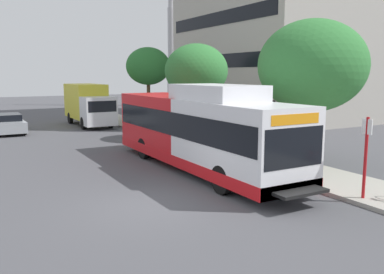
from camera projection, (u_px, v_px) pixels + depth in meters
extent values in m
plane|color=#4C4C51|center=(85.00, 159.00, 19.63)|extent=(120.00, 120.00, 0.00)
cube|color=#A8A399|center=(228.00, 151.00, 21.31)|extent=(3.00, 56.00, 0.14)
cube|color=white|center=(238.00, 140.00, 14.84)|extent=(2.54, 5.80, 2.73)
cube|color=red|center=(168.00, 123.00, 19.82)|extent=(2.54, 5.80, 2.73)
cube|color=red|center=(198.00, 157.00, 17.51)|extent=(2.57, 11.60, 0.44)
cube|color=black|center=(198.00, 122.00, 17.27)|extent=(2.58, 11.25, 0.96)
cube|color=black|center=(294.00, 148.00, 12.35)|extent=(2.34, 0.10, 1.24)
cube|color=orange|center=(295.00, 119.00, 12.21)|extent=(1.90, 0.08, 0.32)
cube|color=white|center=(217.00, 92.00, 15.83)|extent=(2.16, 4.06, 0.60)
cube|color=black|center=(301.00, 192.00, 12.22)|extent=(1.78, 0.60, 0.10)
cylinder|color=black|center=(222.00, 180.00, 13.87)|extent=(0.30, 1.00, 1.00)
cylinder|color=black|center=(274.00, 172.00, 14.97)|extent=(0.30, 1.00, 1.00)
cylinder|color=black|center=(144.00, 148.00, 19.70)|extent=(0.30, 1.00, 1.00)
cylinder|color=black|center=(185.00, 144.00, 20.81)|extent=(0.30, 1.00, 1.00)
cylinder|color=red|center=(365.00, 158.00, 12.84)|extent=(0.10, 0.10, 2.60)
cube|color=white|center=(367.00, 127.00, 12.68)|extent=(0.04, 0.36, 0.48)
cylinder|color=#4C3823|center=(309.00, 135.00, 17.84)|extent=(0.28, 0.28, 2.53)
ellipsoid|color=#337A38|center=(312.00, 66.00, 17.38)|extent=(4.62, 4.62, 3.92)
cylinder|color=#4C3823|center=(196.00, 116.00, 25.27)|extent=(0.28, 0.28, 2.67)
ellipsoid|color=#337A38|center=(196.00, 71.00, 24.84)|extent=(3.85, 3.85, 3.28)
cylinder|color=#4C3823|center=(149.00, 103.00, 32.60)|extent=(0.28, 0.28, 3.23)
ellipsoid|color=#286B2D|center=(148.00, 66.00, 32.15)|extent=(3.47, 3.47, 2.95)
cube|color=#93999E|center=(9.00, 125.00, 28.21)|extent=(1.80, 4.50, 0.70)
cube|color=black|center=(9.00, 118.00, 28.22)|extent=(1.48, 2.34, 0.56)
cylinder|color=black|center=(25.00, 130.00, 27.47)|extent=(0.20, 0.64, 0.64)
cylinder|color=black|center=(19.00, 126.00, 29.79)|extent=(0.20, 0.64, 0.64)
cube|color=silver|center=(99.00, 111.00, 30.10)|extent=(2.30, 2.00, 2.10)
cube|color=yellow|center=(86.00, 101.00, 33.02)|extent=(2.30, 5.00, 2.70)
cube|color=black|center=(102.00, 107.00, 29.20)|extent=(2.07, 0.08, 0.80)
cylinder|color=black|center=(84.00, 123.00, 30.11)|extent=(0.26, 0.92, 0.92)
cylinder|color=black|center=(110.00, 122.00, 31.11)|extent=(0.26, 0.92, 0.92)
cylinder|color=black|center=(70.00, 118.00, 33.67)|extent=(0.26, 0.92, 0.92)
cylinder|color=black|center=(95.00, 117.00, 34.67)|extent=(0.26, 0.92, 0.92)
cube|color=black|center=(271.00, 100.00, 37.33)|extent=(11.99, 14.73, 1.10)
cube|color=black|center=(273.00, 62.00, 36.80)|extent=(11.99, 14.73, 1.10)
cube|color=black|center=(274.00, 23.00, 36.28)|extent=(11.99, 14.73, 1.10)
cylinder|color=#B7B7BC|center=(172.00, 82.00, 52.02)|extent=(1.10, 1.10, 6.13)
cylinder|color=#B7B7BC|center=(171.00, 33.00, 51.08)|extent=(0.91, 0.91, 6.13)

